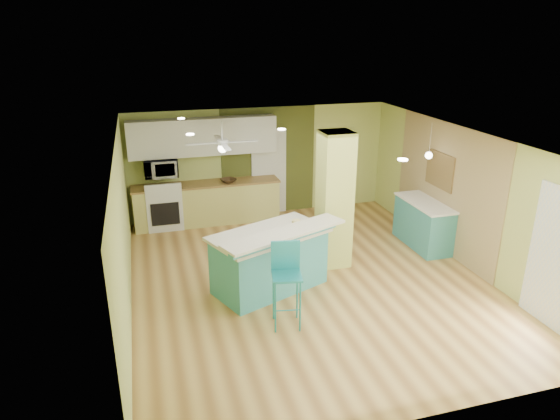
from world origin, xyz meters
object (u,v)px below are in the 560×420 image
at_px(bar_stool, 286,271).
at_px(canister, 296,224).
at_px(peninsula, 270,259).
at_px(fruit_bowl, 228,181).
at_px(side_counter, 423,224).

relative_size(bar_stool, canister, 8.30).
relative_size(peninsula, canister, 15.12).
height_order(fruit_bowl, canister, canister).
bearing_deg(fruit_bowl, bar_stool, -89.10).
height_order(bar_stool, fruit_bowl, bar_stool).
height_order(peninsula, side_counter, peninsula).
distance_m(bar_stool, side_counter, 3.99).
bearing_deg(side_counter, fruit_bowl, 146.40).
xyz_separation_m(peninsula, bar_stool, (-0.04, -1.07, 0.32)).
relative_size(fruit_bowl, canister, 2.16).
distance_m(bar_stool, fruit_bowl, 4.29).
xyz_separation_m(fruit_bowl, canister, (0.57, -3.16, 0.11)).
relative_size(peninsula, fruit_bowl, 6.99).
relative_size(bar_stool, fruit_bowl, 3.84).
distance_m(bar_stool, canister, 1.26).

